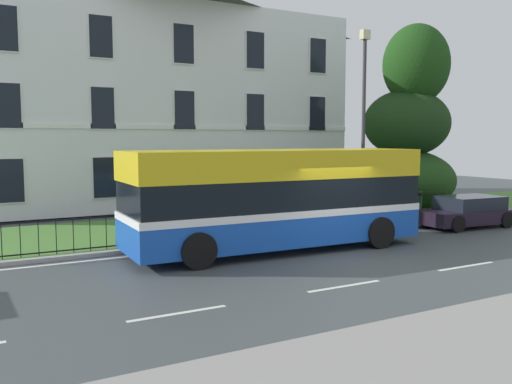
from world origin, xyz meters
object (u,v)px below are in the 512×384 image
object	(u,v)px
parked_hatchback_01	(467,212)
evergreen_tree	(408,134)
single_decker_bus	(276,198)
street_lamp_post	(364,113)
litter_bin	(415,204)
georgian_townhouse	(151,87)

from	to	relation	value
parked_hatchback_01	evergreen_tree	bearing A→B (deg)	-100.50
single_decker_bus	street_lamp_post	distance (m)	7.04
street_lamp_post	litter_bin	size ratio (longest dim) A/B	6.59
litter_bin	evergreen_tree	bearing A→B (deg)	53.12
evergreen_tree	street_lamp_post	bearing A→B (deg)	-158.03
georgian_townhouse	parked_hatchback_01	world-z (taller)	georgian_townhouse
evergreen_tree	street_lamp_post	xyz separation A→B (m)	(-3.92, -1.58, 0.80)
parked_hatchback_01	single_decker_bus	bearing A→B (deg)	5.65
evergreen_tree	single_decker_bus	world-z (taller)	evergreen_tree
georgian_townhouse	street_lamp_post	distance (m)	11.95
evergreen_tree	litter_bin	world-z (taller)	evergreen_tree
parked_hatchback_01	street_lamp_post	world-z (taller)	street_lamp_post
parked_hatchback_01	street_lamp_post	bearing A→B (deg)	-40.40
single_decker_bus	parked_hatchback_01	bearing A→B (deg)	3.08
parked_hatchback_01	street_lamp_post	size ratio (longest dim) A/B	0.53
single_decker_bus	street_lamp_post	bearing A→B (deg)	28.77
parked_hatchback_01	litter_bin	size ratio (longest dim) A/B	3.49
single_decker_bus	parked_hatchback_01	xyz separation A→B (m)	(8.56, 0.22, -1.01)
single_decker_bus	street_lamp_post	world-z (taller)	street_lamp_post
georgian_townhouse	single_decker_bus	bearing A→B (deg)	-93.10
georgian_townhouse	evergreen_tree	world-z (taller)	georgian_townhouse
georgian_townhouse	litter_bin	size ratio (longest dim) A/B	16.37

